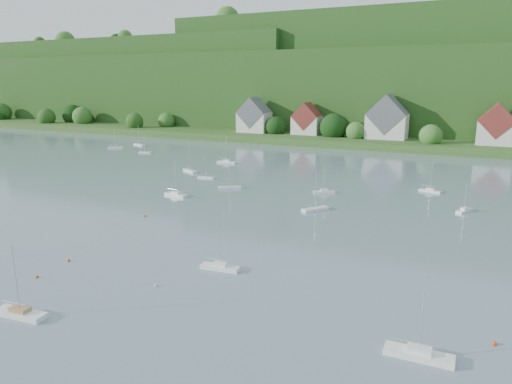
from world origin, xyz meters
The scene contains 15 objects.
far_shore_strip centered at (0.00, 200.00, 1.50)m, with size 600.00×60.00×3.00m, color #32521E.
forested_ridge centered at (0.39, 268.57, 22.89)m, with size 620.00×181.22×69.89m.
village_building_0 centered at (-55.00, 187.00, 9.51)m, with size 14.00×10.40×16.00m.
village_building_1 centered at (-30.00, 189.00, 8.75)m, with size 12.00×9.36×14.00m.
village_building_2 centered at (5.00, 188.00, 10.27)m, with size 16.00×11.44×18.00m.
village_building_3 centered at (45.00, 186.00, 9.43)m, with size 13.00×10.40×15.50m.
near_sailboat_2 centered at (-5.05, 23.39, 0.45)m, with size 6.56×2.38×8.66m.
near_sailboat_3 centered at (8.60, 45.04, 0.42)m, with size 5.82×2.18×7.67m.
near_sailboat_4 centered at (36.81, 34.47, 0.46)m, with size 6.56×1.98×8.80m.
mooring_buoy_0 centered at (-13.26, 37.98, 0.00)m, with size 0.45×0.45×0.45m, color #F13F09.
mooring_buoy_1 centered at (3.83, 36.58, 0.00)m, with size 0.41×0.41×0.41m, color silver.
mooring_buoy_2 centered at (43.46, 40.22, 0.00)m, with size 0.48×0.48×0.48m, color #F13F09.
mooring_buoy_3 centered at (-18.10, 61.72, 0.00)m, with size 0.49×0.49×0.49m, color #F13F09.
mooring_buoy_5 centered at (-12.46, 31.76, 0.00)m, with size 0.40×0.40×0.40m, color #F13F09.
far_sailboat_cluster centered at (8.63, 116.02, 0.37)m, with size 202.80×69.28×8.71m.
Camera 1 is at (40.07, -8.53, 26.08)m, focal length 32.75 mm.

